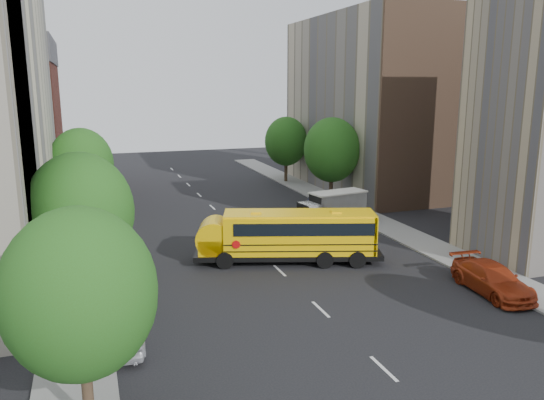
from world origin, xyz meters
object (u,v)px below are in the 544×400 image
street_tree_0 (80,294)px  parked_car_0 (122,329)px  street_tree_2 (81,164)px  school_bus (286,234)px  parked_car_3 (492,279)px  street_tree_5 (286,141)px  parked_car_2 (99,189)px  safari_truck (333,206)px  street_tree_1 (80,213)px  street_tree_4 (332,150)px  parked_car_1 (114,215)px  parked_car_4 (323,204)px

street_tree_0 → parked_car_0: bearing=75.4°
street_tree_2 → school_bus: (11.97, -14.56, -2.99)m
parked_car_3 → street_tree_5: bearing=92.3°
street_tree_5 → parked_car_2: 21.01m
street_tree_5 → safari_truck: bearing=-98.7°
street_tree_0 → street_tree_5: 45.65m
school_bus → parked_car_0: school_bus is taller
street_tree_2 → school_bus: street_tree_2 is taller
parked_car_2 → street_tree_2: bearing=79.9°
street_tree_5 → street_tree_1: bearing=-126.3°
school_bus → parked_car_3: bearing=-26.4°
street_tree_4 → parked_car_1: street_tree_4 is taller
parked_car_3 → street_tree_1: bearing=170.9°
street_tree_4 → street_tree_1: bearing=-140.7°
parked_car_0 → parked_car_2: 33.30m
parked_car_2 → street_tree_0: bearing=85.3°
street_tree_5 → parked_car_0: street_tree_5 is taller
school_bus → safari_truck: 10.88m
school_bus → parked_car_4: (7.83, 11.60, -1.13)m
street_tree_5 → parked_car_1: (-19.80, -12.84, -4.06)m
street_tree_1 → parked_car_4: (19.80, 15.04, -4.24)m
street_tree_5 → school_bus: (-10.03, -26.56, -2.86)m
parked_car_0 → parked_car_4: (18.40, 19.65, -0.07)m
parked_car_2 → parked_car_3: size_ratio=1.03×
street_tree_2 → street_tree_4: 22.00m
street_tree_4 → parked_car_4: (-2.20, -2.96, -4.36)m
school_bus → parked_car_0: 13.33m
street_tree_5 → parked_car_4: (-2.20, -14.96, -3.99)m
school_bus → safari_truck: size_ratio=1.96×
street_tree_4 → school_bus: bearing=-124.5°
street_tree_4 → parked_car_2: bearing=152.6°
street_tree_5 → parked_car_2: street_tree_5 is taller
parked_car_2 → parked_car_0: bearing=87.3°
parked_car_1 → parked_car_4: 17.73m
street_tree_4 → safari_truck: (-2.83, -6.42, -3.76)m
street_tree_0 → parked_car_2: size_ratio=1.32×
parked_car_1 → parked_car_2: 11.55m
parked_car_1 → parked_car_2: size_ratio=0.70×
street_tree_4 → street_tree_2: bearing=180.0°
parked_car_0 → parked_car_2: size_ratio=0.82×
school_bus → parked_car_1: bearing=143.6°
parked_car_4 → street_tree_1: bearing=-139.4°
school_bus → parked_car_1: school_bus is taller
parked_car_2 → parked_car_4: parked_car_2 is taller
street_tree_2 → parked_car_0: 23.02m
street_tree_1 → street_tree_5: street_tree_1 is taller
street_tree_1 → parked_car_3: size_ratio=1.45×
parked_car_0 → street_tree_2: bearing=-83.4°
parked_car_3 → parked_car_4: (-0.80, 20.07, -0.08)m
parked_car_4 → street_tree_5: bearing=85.0°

